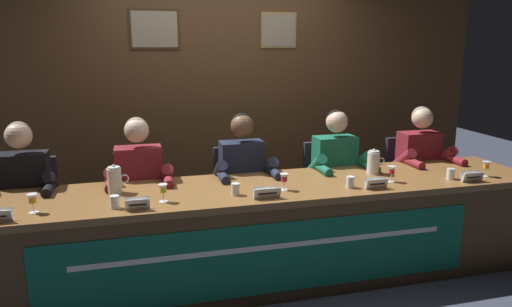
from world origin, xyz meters
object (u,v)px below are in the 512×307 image
(conference_table, at_px, (260,220))
(panelist_right, at_px, (338,170))
(chair_center, at_px, (239,201))
(chair_right, at_px, (328,193))
(chair_left, at_px, (141,209))
(juice_glass_right, at_px, (392,171))
(water_cup_center, at_px, (235,190))
(chair_far_left, at_px, (32,218))
(panelist_center, at_px, (244,176))
(water_pitcher_right_side, at_px, (374,162))
(juice_glass_left, at_px, (163,190))
(juice_glass_far_left, at_px, (32,200))
(nameplate_left, at_px, (138,204))
(juice_glass_far_right, at_px, (486,166))
(water_cup_far_right, at_px, (451,174))
(panelist_far_left, at_px, (23,192))
(nameplate_center, at_px, (266,193))
(water_cup_right, at_px, (350,183))
(water_pitcher_left_side, at_px, (115,180))
(water_cup_left, at_px, (115,203))
(chair_far_right, at_px, (408,186))
(panelist_far_right, at_px, (423,164))
(nameplate_right, at_px, (376,183))
(juice_glass_center, at_px, (284,179))
(nameplate_far_right, at_px, (472,177))
(panelist_left, at_px, (140,184))

(conference_table, relative_size, panelist_right, 3.64)
(chair_center, height_order, chair_right, same)
(chair_left, relative_size, juice_glass_right, 7.32)
(water_cup_center, bearing_deg, chair_far_left, 152.99)
(panelist_center, relative_size, chair_right, 1.36)
(water_pitcher_right_side, bearing_deg, juice_glass_left, -170.58)
(juice_glass_far_left, bearing_deg, panelist_right, 14.11)
(nameplate_left, relative_size, juice_glass_right, 1.23)
(juice_glass_far_right, distance_m, water_cup_far_right, 0.32)
(panelist_far_left, height_order, nameplate_left, panelist_far_left)
(nameplate_center, xyz_separation_m, water_pitcher_right_side, (1.02, 0.39, 0.05))
(water_cup_right, bearing_deg, chair_center, 129.63)
(nameplate_center, relative_size, water_cup_right, 2.22)
(conference_table, distance_m, chair_right, 1.10)
(juice_glass_far_right, relative_size, water_pitcher_left_side, 0.59)
(water_cup_left, bearing_deg, chair_far_right, 17.14)
(panelist_far_right, bearing_deg, chair_right, 166.61)
(juice_glass_far_left, height_order, nameplate_right, juice_glass_far_left)
(chair_right, bearing_deg, panelist_center, -166.61)
(water_pitcher_right_side, bearing_deg, chair_far_right, 36.67)
(water_pitcher_left_side, bearing_deg, nameplate_right, -11.52)
(juice_glass_center, bearing_deg, chair_far_left, 158.37)
(water_cup_left, bearing_deg, chair_center, 39.52)
(nameplate_left, xyz_separation_m, water_cup_center, (0.67, 0.14, -0.00))
(chair_right, xyz_separation_m, water_pitcher_right_side, (0.17, -0.50, 0.40))
(chair_far_right, relative_size, juice_glass_far_right, 7.32)
(panelist_center, bearing_deg, juice_glass_far_right, -17.98)
(panelist_right, bearing_deg, nameplate_right, -90.35)
(juice_glass_center, relative_size, nameplate_far_right, 0.70)
(juice_glass_far_left, bearing_deg, panelist_center, 21.43)
(nameplate_right, bearing_deg, water_cup_right, 158.06)
(conference_table, bearing_deg, chair_left, 139.68)
(chair_far_left, height_order, chair_center, same)
(juice_glass_far_right, relative_size, water_cup_far_right, 1.46)
(juice_glass_left, relative_size, water_cup_far_right, 1.46)
(nameplate_left, height_order, nameplate_right, same)
(juice_glass_far_right, bearing_deg, juice_glass_center, 177.81)
(panelist_center, height_order, water_pitcher_right_side, panelist_center)
(water_cup_left, relative_size, juice_glass_far_right, 0.69)
(panelist_far_left, distance_m, juice_glass_far_left, 0.63)
(chair_far_right, distance_m, nameplate_far_right, 0.96)
(water_pitcher_right_side, bearing_deg, juice_glass_far_left, -173.38)
(chair_center, bearing_deg, juice_glass_center, -76.81)
(juice_glass_left, bearing_deg, chair_center, 48.32)
(water_cup_right, bearing_deg, water_pitcher_right_side, 40.98)
(panelist_left, bearing_deg, juice_glass_left, -75.79)
(panelist_center, bearing_deg, water_cup_far_right, -21.18)
(chair_far_right, bearing_deg, water_pitcher_left_side, -169.60)
(juice_glass_far_left, relative_size, panelist_center, 0.10)
(water_pitcher_left_side, bearing_deg, juice_glass_center, -11.50)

